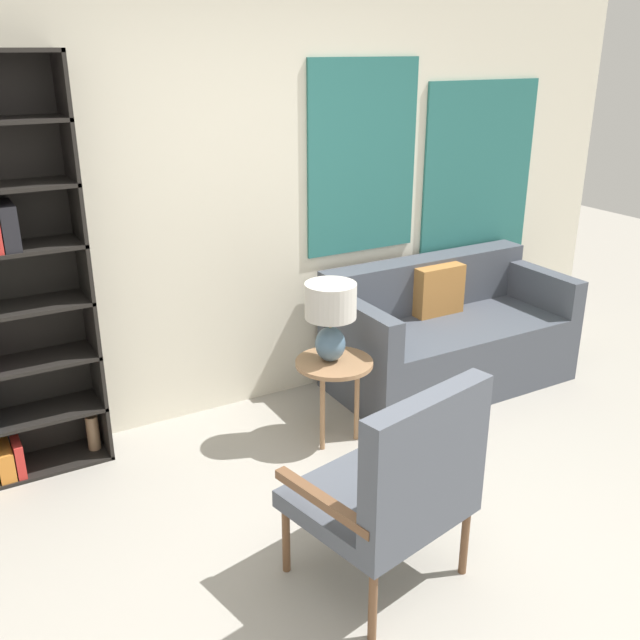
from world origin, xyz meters
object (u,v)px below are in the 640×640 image
Objects in this scene: armchair at (400,481)px; side_table at (334,371)px; couch at (446,337)px; table_lamp at (331,312)px.

side_table is at bearing 71.38° from armchair.
armchair is at bearing -108.62° from side_table.
couch is at bearing 15.80° from side_table.
couch is at bearing 45.46° from armchair.
armchair is at bearing -134.54° from couch.
couch is at bearing 14.64° from table_lamp.
side_table is (0.41, 1.20, -0.09)m from armchair.
table_lamp is at bearing 127.57° from side_table.
table_lamp is at bearing 72.29° from armchair.
armchair is 2.13m from couch.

